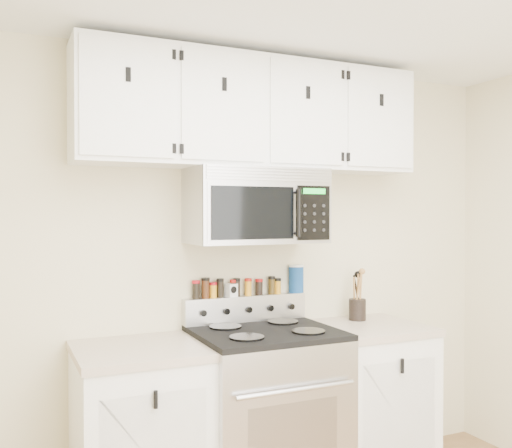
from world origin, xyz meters
The scene contains 19 objects.
back_wall centered at (0.00, 1.75, 1.25)m, with size 3.50×0.01×2.50m, color beige.
range centered at (0.00, 1.43, 0.49)m, with size 0.76×0.65×1.10m.
base_cabinet_left centered at (-0.69, 1.45, 0.46)m, with size 0.64×0.62×0.92m.
base_cabinet_right centered at (0.69, 1.45, 0.46)m, with size 0.64×0.62×0.92m.
microwave centered at (0.00, 1.55, 1.63)m, with size 0.76×0.44×0.42m.
upper_cabinets centered at (0.00, 1.58, 2.15)m, with size 2.00×0.35×0.62m.
utensil_crock centered at (0.71, 1.60, 1.00)m, with size 0.11×0.11×0.31m.
kitchen_timer centered at (-0.09, 1.71, 1.14)m, with size 0.07×0.05×0.08m, color white.
salt_canister centered at (0.34, 1.71, 1.19)m, with size 0.09×0.09×0.17m.
spice_jar_0 centered at (-0.31, 1.71, 1.15)m, with size 0.05×0.05×0.11m.
spice_jar_1 centered at (-0.25, 1.71, 1.16)m, with size 0.05×0.05×0.12m.
spice_jar_2 centered at (-0.20, 1.71, 1.15)m, with size 0.04×0.04×0.09m.
spice_jar_3 centered at (-0.16, 1.71, 1.16)m, with size 0.04×0.04×0.11m.
spice_jar_4 centered at (-0.08, 1.71, 1.15)m, with size 0.04×0.04×0.10m.
spice_jar_5 centered at (-0.06, 1.71, 1.15)m, with size 0.04×0.04×0.11m.
spice_jar_6 centered at (0.02, 1.71, 1.15)m, with size 0.04×0.04×0.10m.
spice_jar_7 centered at (0.09, 1.71, 1.15)m, with size 0.05×0.05×0.10m.
spice_jar_8 centered at (0.17, 1.71, 1.15)m, with size 0.04×0.04×0.11m.
spice_jar_9 centered at (0.21, 1.71, 1.15)m, with size 0.04×0.04×0.09m.
Camera 1 is at (-1.33, -1.38, 1.58)m, focal length 40.00 mm.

